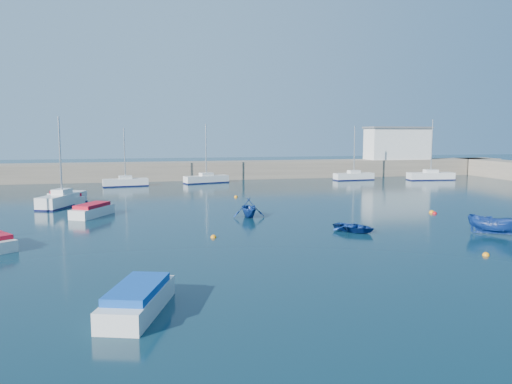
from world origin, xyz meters
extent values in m
plane|color=#0C2734|center=(0.00, 0.00, 0.00)|extent=(220.00, 220.00, 0.00)
cube|color=#7A6E5D|center=(0.00, 46.00, 1.30)|extent=(96.00, 4.50, 2.60)
cube|color=silver|center=(30.00, 46.00, 5.10)|extent=(10.00, 4.00, 5.00)
cube|color=silver|center=(-18.06, 21.32, 0.59)|extent=(3.97, 6.54, 1.18)
cylinder|color=#B7BABC|center=(-18.06, 21.32, 4.81)|extent=(0.18, 0.18, 7.28)
cube|color=silver|center=(-12.77, 38.29, 0.49)|extent=(5.87, 2.41, 0.99)
cylinder|color=#B7BABC|center=(-12.77, 38.29, 4.26)|extent=(0.14, 0.14, 6.56)
cube|color=silver|center=(-1.97, 40.20, 0.51)|extent=(6.40, 3.44, 1.02)
cylinder|color=#B7BABC|center=(-1.97, 40.20, 4.56)|extent=(0.15, 0.15, 7.09)
cube|color=silver|center=(19.72, 39.64, 0.52)|extent=(6.05, 2.13, 1.03)
cylinder|color=#B7BABC|center=(19.72, 39.64, 4.45)|extent=(0.15, 0.15, 6.83)
cube|color=silver|center=(30.85, 37.27, 0.55)|extent=(6.91, 2.60, 1.10)
cylinder|color=#B7BABC|center=(30.85, 37.27, 4.98)|extent=(0.16, 0.16, 7.76)
cube|color=silver|center=(-14.75, 14.79, 0.39)|extent=(3.44, 4.62, 0.79)
cube|color=red|center=(-14.75, 14.79, 0.93)|extent=(2.85, 3.61, 0.29)
cube|color=silver|center=(-18.13, 23.92, 0.39)|extent=(4.10, 5.37, 0.77)
cube|color=red|center=(-18.13, 23.92, 0.92)|extent=(3.39, 4.21, 0.29)
cube|color=silver|center=(-10.87, -9.09, 0.41)|extent=(3.09, 5.09, 0.82)
cube|color=#0E43A0|center=(-10.87, -9.09, 0.97)|extent=(2.64, 3.92, 0.31)
imported|color=navy|center=(3.93, 3.86, 0.32)|extent=(3.61, 3.80, 0.64)
imported|color=navy|center=(-2.06, 11.53, 0.78)|extent=(2.78, 3.15, 1.56)
imported|color=navy|center=(12.79, 0.53, 0.71)|extent=(3.45, 3.68, 1.42)
sphere|color=orange|center=(-6.06, 4.09, 0.00)|extent=(0.39, 0.39, 0.39)
sphere|color=#B60D13|center=(13.91, 9.56, 0.00)|extent=(0.40, 0.40, 0.40)
sphere|color=orange|center=(13.95, 10.06, 0.00)|extent=(0.48, 0.48, 0.48)
sphere|color=orange|center=(-0.78, 24.21, 0.00)|extent=(0.40, 0.40, 0.40)
sphere|color=orange|center=(8.41, -4.22, 0.00)|extent=(0.40, 0.40, 0.40)
camera|label=1|loc=(-10.55, -28.38, 6.98)|focal=35.00mm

